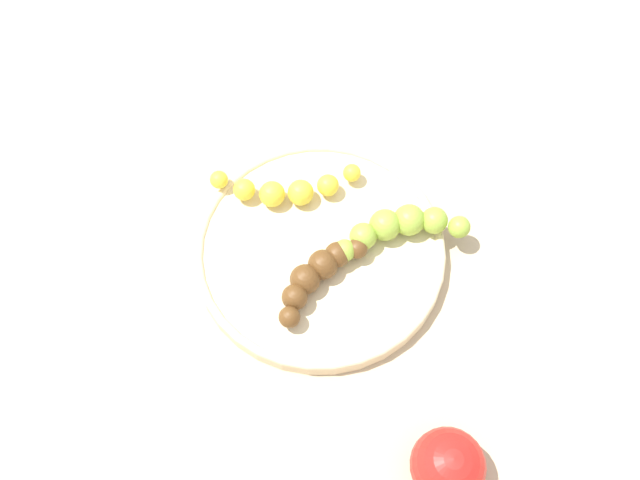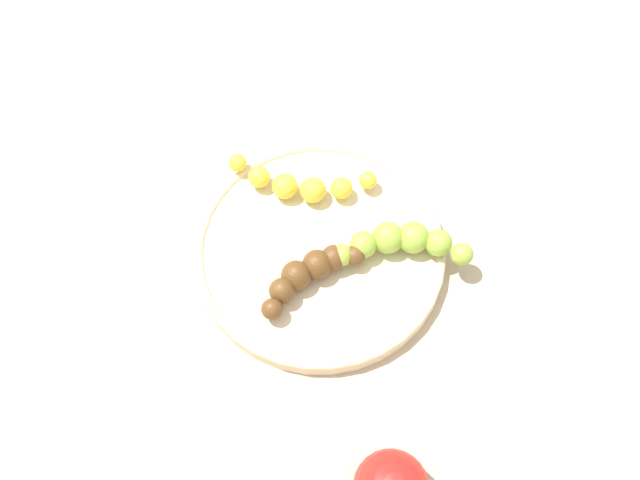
# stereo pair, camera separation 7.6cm
# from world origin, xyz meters

# --- Properties ---
(ground_plane) EXTENTS (2.40, 2.40, 0.00)m
(ground_plane) POSITION_xyz_m (0.00, 0.00, 0.00)
(ground_plane) COLOR tan
(fruit_bowl) EXTENTS (0.28, 0.28, 0.02)m
(fruit_bowl) POSITION_xyz_m (0.00, 0.00, 0.01)
(fruit_bowl) COLOR beige
(fruit_bowl) RESTS_ON ground_plane
(banana_yellow) EXTENTS (0.18, 0.05, 0.03)m
(banana_yellow) POSITION_xyz_m (0.03, -0.07, 0.03)
(banana_yellow) COLOR yellow
(banana_yellow) RESTS_ON fruit_bowl
(banana_overripe) EXTENTS (0.10, 0.09, 0.03)m
(banana_overripe) POSITION_xyz_m (0.01, 0.04, 0.04)
(banana_overripe) COLOR #593819
(banana_overripe) RESTS_ON fruit_bowl
(banana_green) EXTENTS (0.16, 0.06, 0.04)m
(banana_green) POSITION_xyz_m (-0.09, -0.01, 0.04)
(banana_green) COLOR #8CAD38
(banana_green) RESTS_ON fruit_bowl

